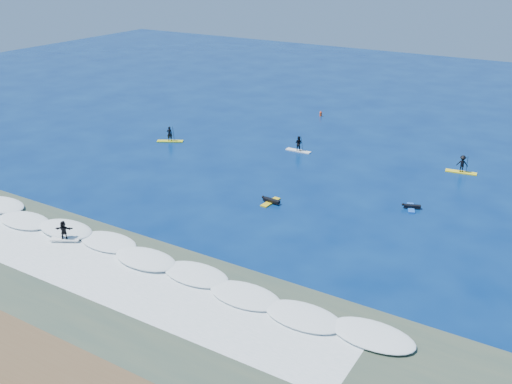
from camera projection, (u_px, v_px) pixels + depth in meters
The scene contains 11 objects.
ground at pixel (220, 204), 46.97m from camera, with size 160.00×160.00×0.00m, color #041B4F.
shallow_water at pixel (94, 283), 35.98m from camera, with size 90.00×13.00×0.01m, color #33463A.
breaking_wave at pixel (137, 256), 39.12m from camera, with size 40.00×6.00×0.30m, color white.
whitewater at pixel (106, 276), 36.77m from camera, with size 34.00×5.00×0.02m, color silver.
sup_paddler_left at pixel (170, 136), 61.90m from camera, with size 2.82×1.99×1.99m.
sup_paddler_center at pixel (298, 145), 58.92m from camera, with size 2.71×0.71×1.89m.
sup_paddler_right at pixel (462, 165), 53.28m from camera, with size 2.88×1.06×1.98m.
prone_paddler_near at pixel (271, 201), 47.22m from camera, with size 1.74×2.22×0.46m.
prone_paddler_far at pixel (411, 207), 46.19m from camera, with size 1.49×1.98×0.40m.
wave_surfer at pixel (64, 231), 40.70m from camera, with size 2.09×1.53×1.50m.
marker_buoy at pixel (321, 114), 71.37m from camera, with size 0.31×0.31×0.74m.
Camera 1 is at (24.73, -34.98, 19.51)m, focal length 40.00 mm.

